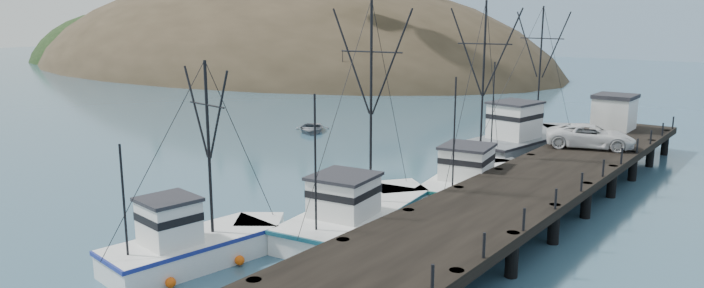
# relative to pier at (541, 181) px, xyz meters

# --- Properties ---
(ground) EXTENTS (400.00, 400.00, 0.00)m
(ground) POSITION_rel_pier_xyz_m (-14.00, -16.00, -1.69)
(ground) COLOR #30546B
(ground) RESTS_ON ground
(pier) EXTENTS (6.00, 44.00, 2.00)m
(pier) POSITION_rel_pier_xyz_m (0.00, 0.00, 0.00)
(pier) COLOR black
(pier) RESTS_ON ground
(headland) EXTENTS (134.80, 78.00, 51.00)m
(headland) POSITION_rel_pier_xyz_m (-88.95, 62.61, -6.24)
(headland) COLOR #382D1E
(headland) RESTS_ON ground
(distant_ridge_far) EXTENTS (180.00, 25.00, 18.00)m
(distant_ridge_far) POSITION_rel_pier_xyz_m (-54.00, 169.00, -1.69)
(distant_ridge_far) COLOR silver
(distant_ridge_far) RESTS_ON ground
(moored_sailboats) EXTENTS (20.87, 15.84, 6.35)m
(moored_sailboats) POSITION_rel_pier_xyz_m (-44.70, 43.55, -1.36)
(moored_sailboats) COLOR white
(moored_sailboats) RESTS_ON ground
(trawler_near) EXTENTS (5.29, 12.16, 12.12)m
(trawler_near) POSITION_rel_pier_xyz_m (-6.19, -8.97, -0.87)
(trawler_near) COLOR white
(trawler_near) RESTS_ON ground
(trawler_mid) EXTENTS (4.16, 9.27, 9.41)m
(trawler_mid) POSITION_rel_pier_xyz_m (-9.34, -17.06, -0.87)
(trawler_mid) COLOR white
(trawler_mid) RESTS_ON ground
(trawler_far) EXTENTS (5.54, 12.15, 12.23)m
(trawler_far) POSITION_rel_pier_xyz_m (-4.72, 1.14, -0.87)
(trawler_far) COLOR white
(trawler_far) RESTS_ON ground
(work_vessel) EXTENTS (5.88, 14.18, 12.01)m
(work_vessel) POSITION_rel_pier_xyz_m (-5.85, 12.42, -0.46)
(work_vessel) COLOR slate
(work_vessel) RESTS_ON ground
(pier_shed) EXTENTS (3.00, 3.20, 2.80)m
(pier_shed) POSITION_rel_pier_xyz_m (-0.94, 18.00, 1.73)
(pier_shed) COLOR silver
(pier_shed) RESTS_ON pier
(pickup_truck) EXTENTS (6.38, 4.41, 1.62)m
(pickup_truck) POSITION_rel_pier_xyz_m (-0.20, 9.54, 1.12)
(pickup_truck) COLOR silver
(pickup_truck) RESTS_ON pier
(motorboat) EXTENTS (5.52, 5.81, 0.98)m
(motorboat) POSITION_rel_pier_xyz_m (-26.54, 10.55, -1.69)
(motorboat) COLOR slate
(motorboat) RESTS_ON ground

